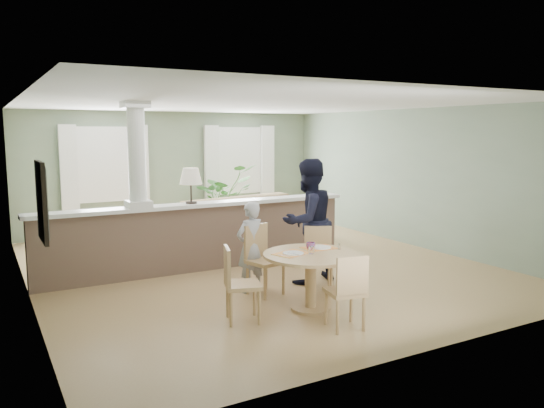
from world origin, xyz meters
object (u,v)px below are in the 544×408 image
sofa (251,222)px  chair_near (348,289)px  chair_far_man (318,256)px  houseplant (224,198)px  chair_side (237,281)px  chair_far_boy (262,256)px  dining_table (311,265)px  man_person (308,221)px  child_person (250,247)px

sofa → chair_near: size_ratio=3.64×
sofa → chair_far_man: bearing=-109.5°
houseplant → chair_side: bearing=-112.6°
chair_far_boy → chair_near: bearing=-98.3°
dining_table → houseplant: bearing=77.0°
dining_table → man_person: bearing=58.8°
dining_table → chair_far_boy: 0.94m
sofa → chair_far_boy: size_ratio=3.34×
child_person → chair_near: bearing=85.7°
chair_near → child_person: size_ratio=0.69×
dining_table → chair_far_boy: (-0.22, 0.91, -0.05)m
sofa → child_person: size_ratio=2.50×
sofa → chair_far_man: 3.21m
sofa → chair_far_man: size_ratio=3.56×
sofa → chair_side: size_ratio=3.55×
dining_table → child_person: (-0.32, 1.06, 0.06)m
chair_far_boy → chair_far_man: (0.78, -0.25, -0.03)m
chair_far_boy → child_person: size_ratio=0.75×
chair_far_man → chair_side: chair_side is taller
houseplant → chair_far_man: 4.92m
houseplant → child_person: houseplant is taller
dining_table → chair_side: size_ratio=1.33×
dining_table → chair_far_man: bearing=49.6°
chair_far_man → man_person: man_person is taller
houseplant → chair_far_man: houseplant is taller
chair_near → dining_table: bearing=-80.3°
houseplant → child_person: (-1.59, -4.46, -0.11)m
chair_far_man → chair_near: size_ratio=1.02×
sofa → chair_side: (-2.09, -3.77, 0.03)m
chair_far_boy → child_person: 0.21m
dining_table → child_person: bearing=106.6°
houseplant → man_person: 4.51m
child_person → houseplant: bearing=-122.9°
chair_far_man → child_person: child_person is taller
sofa → man_person: (-0.44, -2.77, 0.46)m
child_person → dining_table: bearing=93.4°
chair_far_boy → chair_side: chair_far_boy is taller
sofa → dining_table: size_ratio=2.66×
houseplant → chair_far_boy: houseplant is taller
man_person → sofa: bearing=-109.8°
dining_table → man_person: 1.29m
chair_far_boy → child_person: child_person is taller
dining_table → chair_far_boy: size_ratio=1.25×
houseplant → dining_table: houseplant is taller
sofa → chair_far_man: sofa is taller
man_person → houseplant: bearing=-108.7°
chair_far_man → child_person: (-0.88, 0.40, 0.15)m
sofa → houseplant: 1.72m
dining_table → child_person: size_ratio=0.94×
chair_far_man → chair_near: bearing=-82.3°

